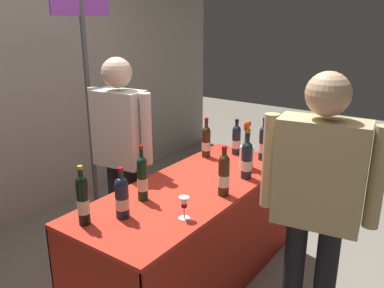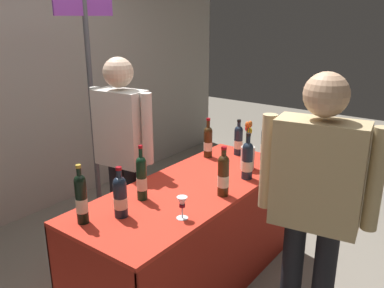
{
  "view_description": "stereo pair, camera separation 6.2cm",
  "coord_description": "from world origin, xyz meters",
  "px_view_note": "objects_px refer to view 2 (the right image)",
  "views": [
    {
      "loc": [
        -2.03,
        -1.45,
        1.88
      ],
      "look_at": [
        0.0,
        0.0,
        1.08
      ],
      "focal_mm": 37.16,
      "sensor_mm": 36.0,
      "label": 1
    },
    {
      "loc": [
        -2.0,
        -1.5,
        1.88
      ],
      "look_at": [
        0.0,
        0.0,
        1.08
      ],
      "focal_mm": 37.16,
      "sensor_mm": 36.0,
      "label": 2
    }
  ],
  "objects_px": {
    "tasting_table": "(192,217)",
    "flower_vase": "(248,154)",
    "taster_foreground_right": "(316,196)",
    "display_bottle_0": "(223,175)",
    "vendor_presenter": "(122,144)",
    "featured_wine_bottle": "(265,143)",
    "wine_glass_near_vendor": "(182,204)",
    "booth_signpost": "(91,89)"
  },
  "relations": [
    {
      "from": "booth_signpost",
      "to": "flower_vase",
      "type": "bearing_deg",
      "value": -72.65
    },
    {
      "from": "display_bottle_0",
      "to": "vendor_presenter",
      "type": "bearing_deg",
      "value": 91.74
    },
    {
      "from": "featured_wine_bottle",
      "to": "booth_signpost",
      "type": "xyz_separation_m",
      "value": [
        -0.65,
        1.3,
        0.38
      ]
    },
    {
      "from": "wine_glass_near_vendor",
      "to": "featured_wine_bottle",
      "type": "bearing_deg",
      "value": 3.47
    },
    {
      "from": "vendor_presenter",
      "to": "booth_signpost",
      "type": "relative_size",
      "value": 0.77
    },
    {
      "from": "vendor_presenter",
      "to": "display_bottle_0",
      "type": "bearing_deg",
      "value": -5.51
    },
    {
      "from": "display_bottle_0",
      "to": "flower_vase",
      "type": "relative_size",
      "value": 0.85
    },
    {
      "from": "display_bottle_0",
      "to": "vendor_presenter",
      "type": "height_order",
      "value": "vendor_presenter"
    },
    {
      "from": "featured_wine_bottle",
      "to": "booth_signpost",
      "type": "bearing_deg",
      "value": 116.49
    },
    {
      "from": "featured_wine_bottle",
      "to": "display_bottle_0",
      "type": "height_order",
      "value": "featured_wine_bottle"
    },
    {
      "from": "display_bottle_0",
      "to": "vendor_presenter",
      "type": "xyz_separation_m",
      "value": [
        -0.03,
        0.89,
        0.04
      ]
    },
    {
      "from": "featured_wine_bottle",
      "to": "taster_foreground_right",
      "type": "relative_size",
      "value": 0.21
    },
    {
      "from": "taster_foreground_right",
      "to": "booth_signpost",
      "type": "relative_size",
      "value": 0.78
    },
    {
      "from": "taster_foreground_right",
      "to": "booth_signpost",
      "type": "height_order",
      "value": "booth_signpost"
    },
    {
      "from": "featured_wine_bottle",
      "to": "display_bottle_0",
      "type": "xyz_separation_m",
      "value": [
        -0.76,
        -0.09,
        -0.0
      ]
    },
    {
      "from": "display_bottle_0",
      "to": "taster_foreground_right",
      "type": "distance_m",
      "value": 0.64
    },
    {
      "from": "tasting_table",
      "to": "flower_vase",
      "type": "relative_size",
      "value": 4.7
    },
    {
      "from": "display_bottle_0",
      "to": "taster_foreground_right",
      "type": "height_order",
      "value": "taster_foreground_right"
    },
    {
      "from": "booth_signpost",
      "to": "vendor_presenter",
      "type": "bearing_deg",
      "value": -106.01
    },
    {
      "from": "featured_wine_bottle",
      "to": "flower_vase",
      "type": "bearing_deg",
      "value": 175.3
    },
    {
      "from": "flower_vase",
      "to": "taster_foreground_right",
      "type": "xyz_separation_m",
      "value": [
        -0.6,
        -0.74,
        0.09
      ]
    },
    {
      "from": "taster_foreground_right",
      "to": "display_bottle_0",
      "type": "bearing_deg",
      "value": -16.42
    },
    {
      "from": "tasting_table",
      "to": "vendor_presenter",
      "type": "height_order",
      "value": "vendor_presenter"
    },
    {
      "from": "booth_signpost",
      "to": "display_bottle_0",
      "type": "bearing_deg",
      "value": -94.79
    },
    {
      "from": "vendor_presenter",
      "to": "booth_signpost",
      "type": "xyz_separation_m",
      "value": [
        0.14,
        0.5,
        0.35
      ]
    },
    {
      "from": "wine_glass_near_vendor",
      "to": "taster_foreground_right",
      "type": "distance_m",
      "value": 0.73
    },
    {
      "from": "vendor_presenter",
      "to": "taster_foreground_right",
      "type": "distance_m",
      "value": 1.52
    },
    {
      "from": "display_bottle_0",
      "to": "tasting_table",
      "type": "bearing_deg",
      "value": 88.96
    },
    {
      "from": "featured_wine_bottle",
      "to": "wine_glass_near_vendor",
      "type": "xyz_separation_m",
      "value": [
        -1.16,
        -0.07,
        -0.05
      ]
    },
    {
      "from": "booth_signpost",
      "to": "featured_wine_bottle",
      "type": "bearing_deg",
      "value": -63.51
    },
    {
      "from": "featured_wine_bottle",
      "to": "taster_foreground_right",
      "type": "height_order",
      "value": "taster_foreground_right"
    },
    {
      "from": "flower_vase",
      "to": "taster_foreground_right",
      "type": "height_order",
      "value": "taster_foreground_right"
    },
    {
      "from": "vendor_presenter",
      "to": "booth_signpost",
      "type": "bearing_deg",
      "value": 156.74
    },
    {
      "from": "featured_wine_bottle",
      "to": "wine_glass_near_vendor",
      "type": "height_order",
      "value": "featured_wine_bottle"
    },
    {
      "from": "featured_wine_bottle",
      "to": "booth_signpost",
      "type": "distance_m",
      "value": 1.5
    },
    {
      "from": "taster_foreground_right",
      "to": "wine_glass_near_vendor",
      "type": "bearing_deg",
      "value": 16.92
    },
    {
      "from": "featured_wine_bottle",
      "to": "flower_vase",
      "type": "xyz_separation_m",
      "value": [
        -0.25,
        0.02,
        -0.03
      ]
    },
    {
      "from": "featured_wine_bottle",
      "to": "display_bottle_0",
      "type": "bearing_deg",
      "value": -173.37
    },
    {
      "from": "taster_foreground_right",
      "to": "flower_vase",
      "type": "bearing_deg",
      "value": -47.95
    },
    {
      "from": "tasting_table",
      "to": "flower_vase",
      "type": "bearing_deg",
      "value": -15.45
    },
    {
      "from": "display_bottle_0",
      "to": "flower_vase",
      "type": "xyz_separation_m",
      "value": [
        0.52,
        0.11,
        -0.03
      ]
    },
    {
      "from": "tasting_table",
      "to": "display_bottle_0",
      "type": "height_order",
      "value": "display_bottle_0"
    }
  ]
}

